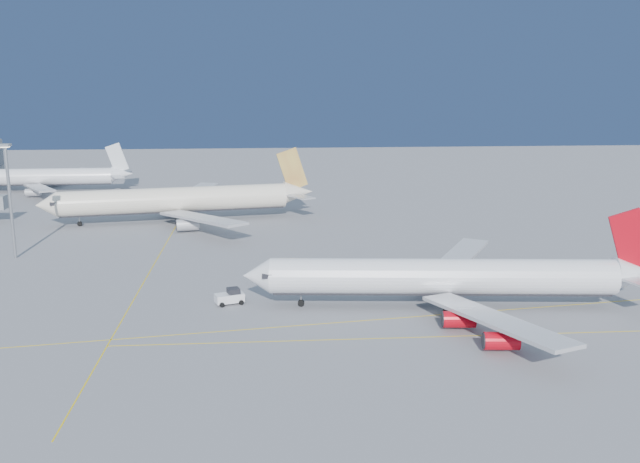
{
  "coord_description": "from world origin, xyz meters",
  "views": [
    {
      "loc": [
        -18.07,
        -107.46,
        36.34
      ],
      "look_at": [
        -7.84,
        24.4,
        7.0
      ],
      "focal_mm": 40.0,
      "sensor_mm": 36.0,
      "label": 1
    }
  ],
  "objects": [
    {
      "name": "light_mast",
      "position": [
        -68.59,
        35.94,
        13.57
      ],
      "size": [
        1.99,
        1.99,
        23.0
      ],
      "color": "gray",
      "rests_on": "ground"
    },
    {
      "name": "airliner_etihad",
      "position": [
        -39.3,
        70.74,
        5.45
      ],
      "size": [
        68.35,
        62.43,
        17.9
      ],
      "rotation": [
        0.0,
        0.0,
        0.17
      ],
      "color": "silver",
      "rests_on": "ground"
    },
    {
      "name": "ground",
      "position": [
        0.0,
        0.0,
        0.0
      ],
      "size": [
        500.0,
        500.0,
        0.0
      ],
      "primitive_type": "plane",
      "color": "slate",
      "rests_on": "ground"
    },
    {
      "name": "airliner_virgin",
      "position": [
        10.92,
        -1.13,
        4.88
      ],
      "size": [
        65.68,
        58.75,
        16.19
      ],
      "rotation": [
        0.0,
        0.0,
        -0.09
      ],
      "color": "white",
      "rests_on": "ground"
    },
    {
      "name": "pushback_tug",
      "position": [
        -24.02,
        3.16,
        1.19
      ],
      "size": [
        5.04,
        3.91,
        2.56
      ],
      "rotation": [
        0.0,
        0.0,
        0.32
      ],
      "color": "white",
      "rests_on": "ground"
    },
    {
      "name": "taxiway_lines",
      "position": [
        -14.71,
        6.34,
        0.01
      ],
      "size": [
        118.86,
        140.0,
        0.02
      ],
      "color": "yellow",
      "rests_on": "ground"
    },
    {
      "name": "airliner_third",
      "position": [
        -88.19,
        120.98,
        4.6
      ],
      "size": [
        56.54,
        52.25,
        15.19
      ],
      "rotation": [
        0.0,
        0.0,
        0.02
      ],
      "color": "white",
      "rests_on": "ground"
    }
  ]
}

